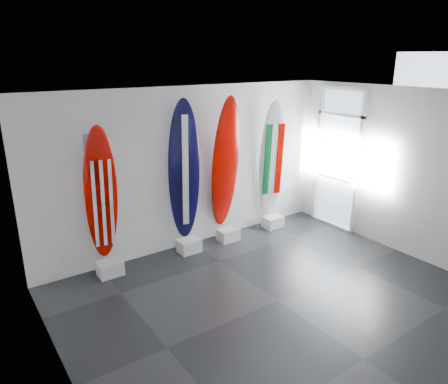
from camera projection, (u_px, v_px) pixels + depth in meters
floor at (278, 301)px, 6.20m from camera, size 6.00×6.00×0.00m
ceiling at (287, 96)px, 5.27m from camera, size 6.00×6.00×0.00m
wall_back at (190, 169)px, 7.68m from camera, size 6.00×0.00×6.00m
wall_left at (57, 266)px, 4.10m from camera, size 0.00×5.00×5.00m
wall_right at (407, 173)px, 7.37m from camera, size 0.00×5.00×5.00m
display_block_usa at (110, 268)px, 6.90m from camera, size 0.40×0.30×0.24m
surfboard_usa at (101, 195)px, 6.58m from camera, size 0.56×0.44×2.30m
display_block_navy at (189, 246)px, 7.72m from camera, size 0.40×0.30×0.24m
surfboard_navy at (184, 171)px, 7.36m from camera, size 0.61×0.32×2.59m
display_block_swiss at (228, 235)px, 8.21m from camera, size 0.40×0.30×0.24m
surfboard_swiss at (225, 164)px, 7.85m from camera, size 0.60×0.44×2.60m
display_block_italy at (273, 222)px, 8.85m from camera, size 0.40×0.30×0.24m
surfboard_italy at (272, 160)px, 8.51m from camera, size 0.62×0.45×2.45m
wall_outlet at (62, 260)px, 6.69m from camera, size 0.09×0.02×0.13m
glass_door at (338, 161)px, 8.58m from camera, size 0.12×1.16×2.85m
balcony at (373, 192)px, 9.59m from camera, size 2.80×2.20×1.20m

